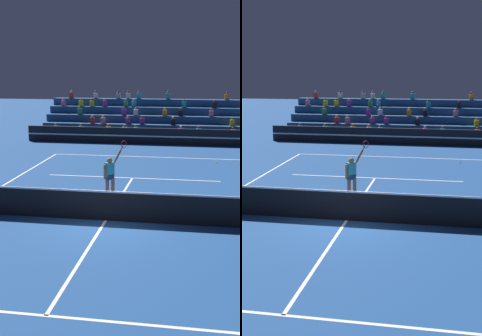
% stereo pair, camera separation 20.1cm
% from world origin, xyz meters
% --- Properties ---
extents(ground_plane, '(120.00, 120.00, 0.00)m').
position_xyz_m(ground_plane, '(0.00, 0.00, 0.00)').
color(ground_plane, navy).
extents(court_lines, '(11.10, 23.90, 0.01)m').
position_xyz_m(court_lines, '(0.00, 0.00, 0.00)').
color(court_lines, white).
rests_on(court_lines, ground).
extents(tennis_net, '(12.00, 0.10, 1.10)m').
position_xyz_m(tennis_net, '(0.00, 0.00, 0.54)').
color(tennis_net, slate).
rests_on(tennis_net, ground).
extents(sponsor_banner_wall, '(18.00, 0.26, 1.10)m').
position_xyz_m(sponsor_banner_wall, '(0.00, 16.69, 0.55)').
color(sponsor_banner_wall, black).
rests_on(sponsor_banner_wall, ground).
extents(bleacher_stand, '(17.14, 4.75, 3.38)m').
position_xyz_m(bleacher_stand, '(-0.00, 20.49, 1.02)').
color(bleacher_stand, navy).
rests_on(bleacher_stand, ground).
extents(tennis_player, '(0.87, 0.99, 2.38)m').
position_xyz_m(tennis_player, '(-0.34, 2.59, 0.98)').
color(tennis_player, brown).
rests_on(tennis_player, ground).
extents(tennis_ball, '(0.07, 0.07, 0.07)m').
position_xyz_m(tennis_ball, '(4.08, 10.71, 0.03)').
color(tennis_ball, '#C6DB33').
rests_on(tennis_ball, ground).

